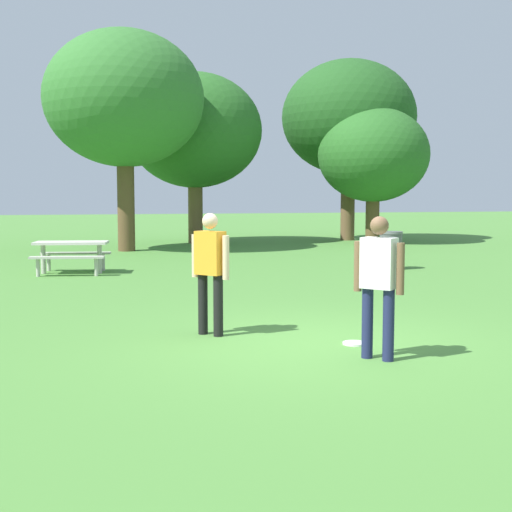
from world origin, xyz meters
TOP-DOWN VIEW (x-y plane):
  - ground_plane at (0.00, 0.00)m, footprint 120.00×120.00m
  - person_thrower at (0.37, -1.00)m, footprint 0.43×0.48m
  - person_catcher at (-1.20, 0.84)m, footprint 0.43×0.48m
  - frisbee at (0.44, -0.19)m, footprint 0.30×0.30m
  - picnic_table_near at (-3.00, 8.81)m, footprint 1.92×1.70m
  - trash_can_beside_table at (4.82, 7.69)m, footprint 0.59×0.59m
  - tree_far_right at (-1.21, 15.19)m, footprint 5.28×5.28m
  - tree_slender_mid at (1.70, 18.36)m, footprint 5.21×5.21m
  - tree_back_left at (8.13, 18.42)m, footprint 5.51×5.51m
  - tree_back_right at (8.40, 16.57)m, footprint 4.32×4.32m

SIDE VIEW (x-z plane):
  - ground_plane at x=0.00m, z-range 0.00..0.00m
  - frisbee at x=0.44m, z-range 0.00..0.03m
  - trash_can_beside_table at x=4.82m, z-range 0.00..0.96m
  - picnic_table_near at x=-3.00m, z-range 0.18..0.95m
  - person_thrower at x=0.37m, z-range 0.12..1.76m
  - person_catcher at x=-1.20m, z-range 0.12..1.76m
  - tree_back_right at x=8.40m, z-range 0.78..6.06m
  - tree_slender_mid at x=1.70m, z-range 1.06..7.64m
  - tree_far_right at x=-1.21m, z-range 1.37..8.67m
  - tree_back_left at x=8.13m, z-range 1.33..8.74m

